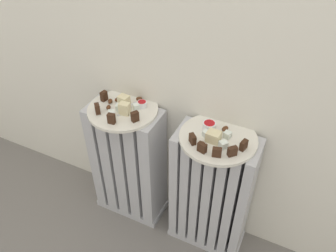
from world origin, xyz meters
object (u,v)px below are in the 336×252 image
plate_left (123,110)px  fork (129,108)px  radiator_left (129,164)px  plate_right (218,138)px  jam_bowl_right (209,125)px  radiator_right (211,194)px  jam_bowl_left (142,104)px

plate_left → fork: fork is taller
radiator_left → plate_right: 0.49m
plate_left → plate_right: same height
radiator_left → jam_bowl_right: bearing=5.5°
fork → radiator_right: bearing=-1.7°
radiator_right → jam_bowl_left: 0.46m
radiator_right → jam_bowl_right: bearing=144.6°
plate_right → jam_bowl_right: (-0.05, 0.03, 0.02)m
plate_right → fork: bearing=178.3°
radiator_right → fork: bearing=178.3°
radiator_left → plate_right: bearing=-0.0°
plate_left → plate_right: 0.39m
fork → plate_right: bearing=-1.7°
radiator_left → fork: (0.02, 0.01, 0.31)m
radiator_right → jam_bowl_right: jam_bowl_right is taller
plate_left → jam_bowl_left: size_ratio=7.32×
plate_right → radiator_right: bearing=-90.0°
plate_right → jam_bowl_left: (-0.32, 0.04, 0.02)m
plate_left → jam_bowl_left: 0.08m
radiator_left → fork: 0.31m
jam_bowl_right → plate_left: bearing=-174.5°
jam_bowl_right → fork: size_ratio=0.44×
radiator_right → fork: fork is taller
fork → jam_bowl_left: bearing=39.4°
jam_bowl_left → plate_right: bearing=-7.5°
radiator_right → jam_bowl_left: jam_bowl_left is taller
radiator_left → jam_bowl_left: (0.06, 0.04, 0.32)m
plate_right → jam_bowl_left: size_ratio=7.32×
radiator_left → radiator_right: same height
plate_left → jam_bowl_left: jam_bowl_left is taller
jam_bowl_right → radiator_right: bearing=-35.4°
plate_right → jam_bowl_left: 0.33m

